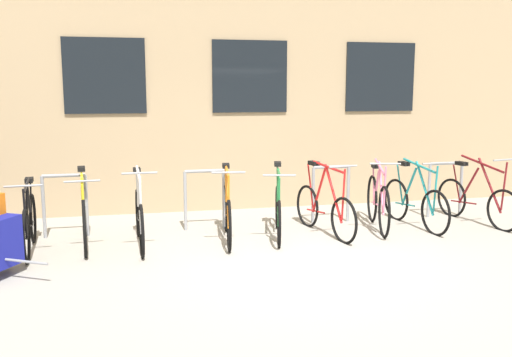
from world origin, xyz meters
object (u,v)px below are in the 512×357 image
Objects in this scene: bicycle_white at (139,217)px; bicycle_black at (30,223)px; bicycle_pink at (378,202)px; bicycle_yellow at (84,216)px; bicycle_teal at (415,202)px; bicycle_maroon at (476,200)px; bicycle_red at (325,208)px; bicycle_green at (278,210)px; bicycle_orange at (227,212)px.

bicycle_black is (-1.40, 0.02, -0.01)m from bicycle_white.
bicycle_pink is at bearing 2.75° from bicycle_white.
bicycle_white is at bearing -11.27° from bicycle_yellow.
bicycle_teal is 1.07m from bicycle_maroon.
bicycle_green is (-0.69, 0.05, -0.01)m from bicycle_red.
bicycle_white reaches higher than bicycle_teal.
bicycle_white is at bearing -177.25° from bicycle_pink.
bicycle_teal is 0.97× the size of bicycle_orange.
bicycle_red is 1.00× the size of bicycle_black.
bicycle_teal is at bearing -0.09° from bicycle_yellow.
bicycle_maroon is 3.25m from bicycle_green.
bicycle_teal is 1.02× the size of bicycle_red.
bicycle_white is at bearing -179.52° from bicycle_red.
bicycle_red reaches higher than bicycle_black.
bicycle_pink is 0.97× the size of bicycle_yellow.
bicycle_red is 3.38m from bicycle_yellow.
bicycle_teal is at bearing 1.93° from bicycle_orange.
bicycle_yellow is (-5.94, 0.01, 0.03)m from bicycle_maroon.
bicycle_green is (3.36, 0.06, -0.00)m from bicycle_black.
bicycle_white reaches higher than bicycle_red.
bicycle_pink is (2.34, 0.13, 0.01)m from bicycle_orange.
bicycle_maroon is 1.00× the size of bicycle_green.
bicycle_maroon is at bearing 1.54° from bicycle_white.
bicycle_orange is 0.75m from bicycle_green.
bicycle_white is (-2.65, -0.02, 0.01)m from bicycle_red.
bicycle_pink is 0.92m from bicycle_red.
bicycle_orange is at bearing -177.14° from bicycle_green.
bicycle_green is at bearing 2.86° from bicycle_orange.
bicycle_orange is 1.95m from bicycle_yellow.
bicycle_black is at bearing -178.96° from bicycle_maroon.
bicycle_maroon is (1.07, 0.00, -0.01)m from bicycle_teal.
bicycle_yellow is at bearing 168.73° from bicycle_white.
bicycle_black is (-6.61, -0.12, 0.00)m from bicycle_maroon.
bicycle_green reaches higher than bicycle_black.
bicycle_teal is 2.19m from bicycle_green.
bicycle_pink is 1.01× the size of bicycle_black.
bicycle_pink is 1.01× the size of bicycle_red.
bicycle_pink is 4.29m from bicycle_yellow.
bicycle_maroon is 5.21m from bicycle_white.
bicycle_yellow reaches higher than bicycle_green.
bicycle_teal is at bearing 1.22° from bicycle_black.
bicycle_black is at bearing -178.26° from bicycle_pink.
bicycle_orange is 1.04× the size of bicycle_green.
bicycle_yellow is (-4.88, 0.01, 0.02)m from bicycle_teal.
bicycle_white is at bearing -178.09° from bicycle_teal.
bicycle_pink is at bearing 176.87° from bicycle_teal.
bicycle_maroon reaches higher than bicycle_teal.
bicycle_white reaches higher than bicycle_pink.
bicycle_maroon reaches higher than bicycle_pink.
bicycle_maroon is 0.98× the size of bicycle_yellow.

